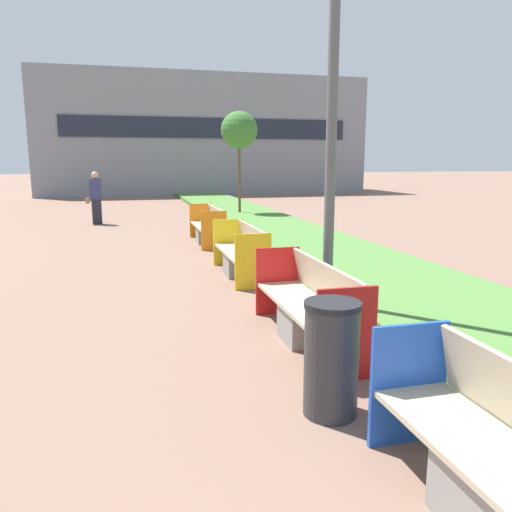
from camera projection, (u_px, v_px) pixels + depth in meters
The scene contains 9 objects.
planter_grass_strip at pixel (320, 250), 11.54m from camera, with size 2.80×120.00×0.18m.
building_backdrop at pixel (202, 137), 33.33m from camera, with size 20.66×6.47×7.40m.
bench_blue_frame at pixel (505, 473), 2.84m from camera, with size 0.65×1.97×0.94m.
bench_red_frame at pixel (309, 310), 5.88m from camera, with size 0.65×2.31×0.94m.
bench_yellow_frame at pixel (241, 256), 9.28m from camera, with size 0.65×2.14×0.94m.
bench_orange_frame at pixel (208, 229), 12.98m from camera, with size 0.65×2.23×0.94m.
litter_bin at pixel (331, 358), 4.15m from camera, with size 0.47×0.47×0.98m.
sapling_tree_far at pixel (239, 130), 18.50m from camera, with size 1.37×1.37×3.93m.
pedestrian_walking at pixel (96, 198), 16.74m from camera, with size 0.53×0.24×1.76m.
Camera 1 is at (-1.07, 1.37, 2.11)m, focal length 35.00 mm.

